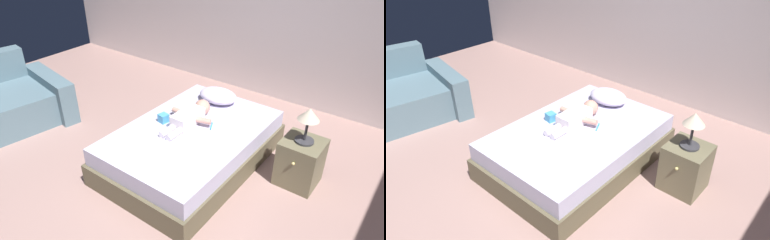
{
  "view_description": "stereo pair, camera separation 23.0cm",
  "coord_description": "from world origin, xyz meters",
  "views": [
    {
      "loc": [
        1.67,
        -1.24,
        2.22
      ],
      "look_at": [
        -0.08,
        1.08,
        0.5
      ],
      "focal_mm": 32.79,
      "sensor_mm": 36.0,
      "label": 1
    },
    {
      "loc": [
        1.84,
        -1.09,
        2.22
      ],
      "look_at": [
        -0.08,
        1.08,
        0.5
      ],
      "focal_mm": 32.79,
      "sensor_mm": 36.0,
      "label": 2
    }
  ],
  "objects": [
    {
      "name": "wall_behind_bed",
      "position": [
        0.0,
        3.0,
        1.26
      ],
      "size": [
        8.0,
        0.12,
        2.52
      ],
      "primitive_type": "cube",
      "color": "silver",
      "rests_on": "ground_plane"
    },
    {
      "name": "ground_plane",
      "position": [
        0.0,
        0.0,
        0.0
      ],
      "size": [
        8.0,
        8.0,
        0.0
      ],
      "primitive_type": "plane",
      "color": "gray"
    },
    {
      "name": "pillow",
      "position": [
        -0.19,
        1.72,
        0.47
      ],
      "size": [
        0.44,
        0.32,
        0.14
      ],
      "color": "silver",
      "rests_on": "bed"
    },
    {
      "name": "baby",
      "position": [
        -0.17,
        1.18,
        0.47
      ],
      "size": [
        0.46,
        0.68,
        0.16
      ],
      "color": "white",
      "rests_on": "bed"
    },
    {
      "name": "lamp",
      "position": [
        0.91,
        1.44,
        0.7
      ],
      "size": [
        0.19,
        0.19,
        0.34
      ],
      "color": "#333338",
      "rests_on": "nightstand"
    },
    {
      "name": "bed",
      "position": [
        -0.08,
        1.08,
        0.2
      ],
      "size": [
        1.19,
        1.8,
        0.4
      ],
      "color": "brown",
      "rests_on": "ground_plane"
    },
    {
      "name": "nightstand",
      "position": [
        0.91,
        1.44,
        0.23
      ],
      "size": [
        0.36,
        0.39,
        0.46
      ],
      "color": "#6A6348",
      "rests_on": "ground_plane"
    },
    {
      "name": "toy_block",
      "position": [
        -0.39,
        1.02,
        0.44
      ],
      "size": [
        0.1,
        0.1,
        0.09
      ],
      "color": "#48A1D1",
      "rests_on": "bed"
    },
    {
      "name": "toothbrush",
      "position": [
        0.04,
        1.24,
        0.41
      ],
      "size": [
        0.08,
        0.15,
        0.02
      ],
      "color": "#3392E3",
      "rests_on": "bed"
    }
  ]
}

